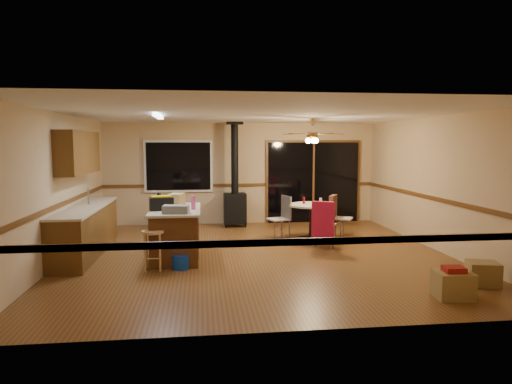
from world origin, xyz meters
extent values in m
plane|color=brown|center=(0.00, 0.00, 0.00)|extent=(7.00, 7.00, 0.00)
plane|color=silver|center=(0.00, 0.00, 2.60)|extent=(7.00, 7.00, 0.00)
plane|color=tan|center=(0.00, 3.50, 1.30)|extent=(7.00, 0.00, 7.00)
plane|color=tan|center=(0.00, -3.50, 1.30)|extent=(7.00, 0.00, 7.00)
plane|color=tan|center=(-3.50, 0.00, 1.30)|extent=(0.00, 7.00, 7.00)
plane|color=tan|center=(3.50, 0.00, 1.30)|extent=(0.00, 7.00, 7.00)
cube|color=black|center=(-1.60, 3.45, 1.50)|extent=(1.72, 0.10, 1.32)
cube|color=black|center=(1.90, 3.45, 1.05)|extent=(2.52, 0.10, 2.10)
cube|color=brown|center=(-3.20, 0.50, 0.43)|extent=(0.60, 3.00, 0.86)
cube|color=beige|center=(-3.20, 0.50, 0.88)|extent=(0.64, 3.04, 0.04)
cube|color=brown|center=(-3.33, 0.70, 1.90)|extent=(0.35, 2.00, 0.80)
cube|color=#542F14|center=(-1.50, 0.00, 0.43)|extent=(0.80, 1.60, 0.86)
cube|color=beige|center=(-1.50, 0.00, 0.88)|extent=(0.88, 1.68, 0.04)
cube|color=black|center=(-0.20, 3.05, 0.46)|extent=(0.55, 0.50, 0.75)
cylinder|color=black|center=(-0.20, 3.05, 1.71)|extent=(0.18, 0.18, 1.77)
cylinder|color=brown|center=(1.31, 1.18, 2.25)|extent=(0.24, 0.24, 0.10)
cylinder|color=brown|center=(1.31, 1.18, 2.52)|extent=(0.05, 0.05, 0.16)
sphere|color=#FFD88C|center=(1.31, 1.18, 2.13)|extent=(0.16, 0.16, 0.16)
cube|color=white|center=(-1.80, 0.30, 2.56)|extent=(0.10, 1.20, 0.04)
cube|color=slate|center=(-1.46, -0.57, 0.97)|extent=(0.46, 0.29, 0.13)
cube|color=black|center=(-1.74, -0.17, 1.01)|extent=(0.44, 0.30, 0.23)
cube|color=gold|center=(-1.74, -0.17, 1.14)|extent=(0.37, 0.25, 0.03)
cube|color=olive|center=(-1.51, 0.47, 1.01)|extent=(0.34, 0.39, 0.22)
cylinder|color=black|center=(-1.82, 0.35, 1.03)|extent=(0.10, 0.10, 0.26)
cylinder|color=#D84C8C|center=(-1.18, -0.15, 1.02)|extent=(0.09, 0.09, 0.24)
cylinder|color=white|center=(-1.64, 0.72, 0.99)|extent=(0.07, 0.07, 0.18)
cylinder|color=tan|center=(-1.83, -0.81, 0.33)|extent=(0.46, 0.46, 0.65)
cylinder|color=#0D3FC0|center=(-1.39, -0.78, 0.12)|extent=(0.29, 0.29, 0.24)
cylinder|color=black|center=(1.31, 1.18, 0.02)|extent=(0.61, 0.61, 0.04)
cylinder|color=black|center=(1.31, 1.18, 0.39)|extent=(0.10, 0.10, 0.70)
cylinder|color=beige|center=(1.31, 1.18, 0.76)|extent=(0.98, 0.98, 0.04)
cylinder|color=#590C14|center=(1.16, 1.28, 0.85)|extent=(0.07, 0.07, 0.15)
cylinder|color=beige|center=(1.49, 1.13, 0.85)|extent=(0.08, 0.08, 0.14)
cube|color=tan|center=(0.61, 1.28, 0.45)|extent=(0.51, 0.51, 0.03)
cube|color=slate|center=(0.79, 1.34, 0.70)|extent=(0.16, 0.39, 0.50)
cube|color=tan|center=(1.41, 0.48, 0.45)|extent=(0.53, 0.53, 0.03)
cube|color=slate|center=(1.33, 0.31, 0.70)|extent=(0.37, 0.20, 0.50)
cube|color=#A9132A|center=(1.32, 0.29, 0.60)|extent=(0.44, 0.28, 0.70)
cube|color=tan|center=(2.01, 1.23, 0.45)|extent=(0.54, 0.54, 0.03)
cube|color=slate|center=(1.84, 1.32, 0.70)|extent=(0.21, 0.37, 0.50)
cube|color=#3F2618|center=(1.82, 1.33, 0.60)|extent=(0.29, 0.44, 0.70)
cube|color=olive|center=(-1.85, 3.10, 0.21)|extent=(0.65, 0.60, 0.43)
cube|color=olive|center=(2.31, -2.68, 0.18)|extent=(0.51, 0.44, 0.36)
cube|color=olive|center=(3.04, -2.21, 0.17)|extent=(0.51, 0.47, 0.34)
cube|color=maroon|center=(2.31, -2.68, 0.39)|extent=(0.29, 0.25, 0.07)
camera|label=1|loc=(-1.03, -8.26, 2.06)|focal=32.00mm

